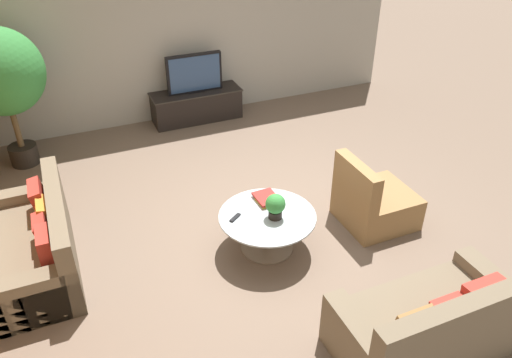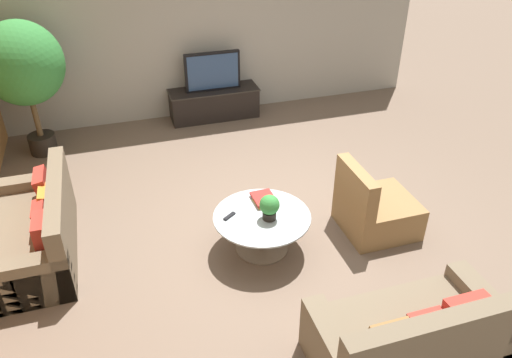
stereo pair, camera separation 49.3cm
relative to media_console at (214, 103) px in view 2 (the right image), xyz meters
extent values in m
plane|color=brown|center=(-0.07, -2.94, -0.26)|extent=(24.00, 24.00, 0.00)
cube|color=#A39E93|center=(-0.07, 0.32, 1.24)|extent=(7.40, 0.12, 3.00)
cube|color=black|center=(0.00, 0.00, -0.01)|extent=(1.44, 0.48, 0.50)
cube|color=#2D2823|center=(0.00, 0.00, 0.23)|extent=(1.47, 0.50, 0.02)
cube|color=black|center=(0.00, 0.00, 0.55)|extent=(0.90, 0.08, 0.62)
cube|color=navy|center=(0.00, -0.04, 0.55)|extent=(0.83, 0.00, 0.56)
cube|color=black|center=(0.00, 0.00, 0.25)|extent=(0.27, 0.13, 0.02)
cylinder|color=#756656|center=(-0.29, -3.48, -0.25)|extent=(0.58, 0.58, 0.02)
cylinder|color=#756656|center=(-0.29, -3.48, -0.04)|extent=(0.10, 0.10, 0.43)
cylinder|color=#A8B2B7|center=(-0.29, -3.48, 0.18)|extent=(1.05, 1.05, 0.02)
cube|color=brown|center=(-2.67, -2.84, -0.05)|extent=(0.84, 1.72, 0.42)
cube|color=brown|center=(-2.33, -2.84, 0.37)|extent=(0.16, 1.72, 0.42)
cube|color=brown|center=(-2.67, -2.08, 0.01)|extent=(0.84, 0.20, 0.54)
cube|color=brown|center=(-2.67, -3.60, 0.01)|extent=(0.84, 0.20, 0.54)
cube|color=#B23328|center=(-2.49, -2.42, 0.33)|extent=(0.18, 0.38, 0.36)
cube|color=orange|center=(-2.49, -2.70, 0.31)|extent=(0.18, 0.33, 0.32)
cube|color=#B23328|center=(-2.49, -2.98, 0.30)|extent=(0.17, 0.32, 0.30)
cube|color=#B23328|center=(-2.49, -3.26, 0.32)|extent=(0.12, 0.35, 0.32)
cube|color=brown|center=(0.45, -5.22, -0.05)|extent=(1.63, 0.84, 0.42)
cube|color=brown|center=(0.45, -5.56, 0.37)|extent=(1.63, 0.16, 0.42)
cube|color=brown|center=(1.16, -5.22, 0.01)|extent=(0.20, 0.84, 0.54)
cube|color=brown|center=(-0.27, -5.22, 0.01)|extent=(0.20, 0.84, 0.54)
cube|color=#B23328|center=(0.79, -5.40, 0.33)|extent=(0.38, 0.15, 0.35)
cube|color=#B23328|center=(0.45, -5.40, 0.30)|extent=(0.30, 0.17, 0.29)
cube|color=olive|center=(0.10, -5.40, 0.31)|extent=(0.33, 0.18, 0.31)
cube|color=olive|center=(1.11, -3.53, -0.06)|extent=(0.80, 0.76, 0.40)
cube|color=olive|center=(0.78, -3.53, 0.37)|extent=(0.14, 0.76, 0.46)
cylinder|color=black|center=(-2.69, -0.42, -0.12)|extent=(0.39, 0.39, 0.28)
cylinder|color=brown|center=(-2.69, -0.42, 0.28)|extent=(0.08, 0.08, 0.51)
ellipsoid|color=#337F38|center=(-2.69, -0.42, 1.10)|extent=(1.10, 1.10, 1.14)
cylinder|color=black|center=(-0.23, -3.55, 0.24)|extent=(0.15, 0.15, 0.09)
sphere|color=#337F38|center=(-0.23, -3.55, 0.37)|extent=(0.21, 0.21, 0.21)
cube|color=gold|center=(-0.18, -3.25, 0.21)|extent=(0.23, 0.23, 0.03)
cube|color=#A32823|center=(-0.19, -3.22, 0.23)|extent=(0.25, 0.30, 0.03)
cube|color=black|center=(-0.63, -3.39, 0.20)|extent=(0.15, 0.13, 0.02)
camera|label=1|loc=(-2.09, -7.37, 3.37)|focal=35.00mm
camera|label=2|loc=(-1.63, -7.55, 3.37)|focal=35.00mm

